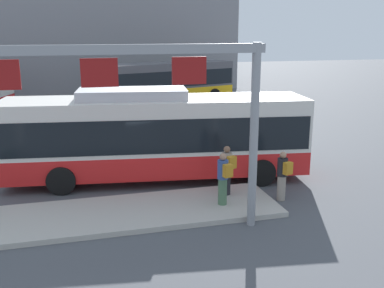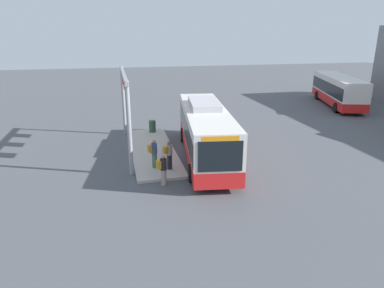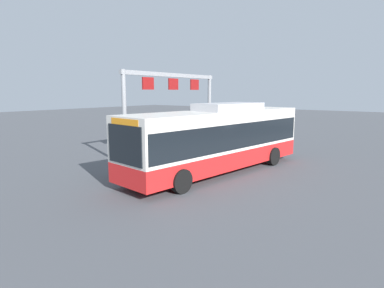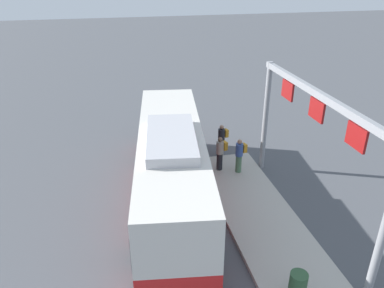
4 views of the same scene
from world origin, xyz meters
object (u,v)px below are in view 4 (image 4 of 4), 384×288
Objects in this scene: person_waiting_near at (240,155)px; trash_bin at (298,286)px; person_waiting_mid at (220,152)px; bus_main at (171,163)px; person_boarding at (222,139)px.

person_waiting_near is 7.48m from trash_bin.
person_waiting_near is at bearing -5.84° from trash_bin.
person_waiting_mid is at bearing 0.32° from trash_bin.
bus_main reaches higher than person_boarding.
bus_main is 6.78× the size of person_waiting_near.
bus_main is 3.32m from person_waiting_mid.
person_waiting_mid is at bearing -44.11° from person_waiting_near.
person_waiting_mid reaches higher than person_boarding.
trash_bin is (-7.43, 0.76, -0.44)m from person_waiting_near.
person_waiting_near is at bearing 134.10° from person_waiting_mid.
person_waiting_near is at bearing -58.87° from bus_main.
trash_bin is at bearing 67.13° from person_waiting_near.
person_waiting_mid is (-1.73, 0.59, 0.16)m from person_boarding.
person_boarding is at bearing -127.65° from person_waiting_mid.
trash_bin is at bearing 71.01° from person_boarding.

